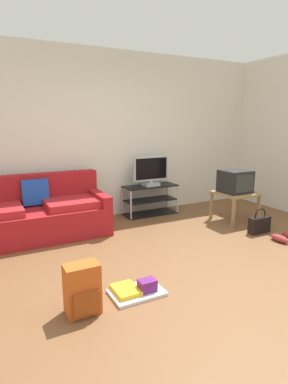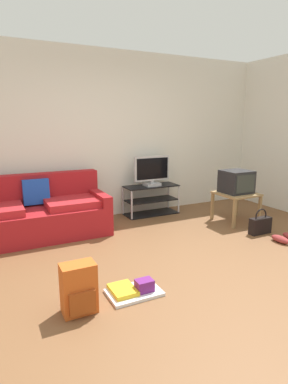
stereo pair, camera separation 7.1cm
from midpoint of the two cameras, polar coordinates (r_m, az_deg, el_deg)
name	(u,v)px [view 2 (the right image)]	position (r m, az deg, el deg)	size (l,w,h in m)	color
ground_plane	(181,275)	(3.49, 7.31, -14.60)	(9.00, 9.80, 0.02)	brown
wall_back	(101,136)	(5.32, -7.30, 9.95)	(9.00, 0.10, 2.70)	silver
couch	(34,214)	(4.68, -18.65, -3.82)	(1.98, 0.86, 0.84)	maroon
tv_stand	(151,200)	(5.51, 1.67, -1.41)	(0.93, 0.38, 0.51)	black
flat_tv	(152,171)	(5.39, 1.81, 3.73)	(0.65, 0.22, 0.51)	#B2B2B7
side_table	(236,197)	(5.28, 16.56, -0.84)	(0.58, 0.58, 0.47)	#9E7A4C
crt_tv	(236,182)	(5.24, 16.60, 1.79)	(0.43, 0.41, 0.35)	#232326
backpack	(79,289)	(2.82, -10.86, -16.66)	(0.28, 0.26, 0.43)	#CC561E
handbag	(260,225)	(4.89, 20.50, -5.53)	(0.34, 0.12, 0.37)	black
sneakers_pair	(286,238)	(4.75, 24.49, -7.49)	(0.34, 0.28, 0.09)	#993333
floor_tray	(133,290)	(3.10, -1.21, -17.17)	(0.49, 0.34, 0.14)	silver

